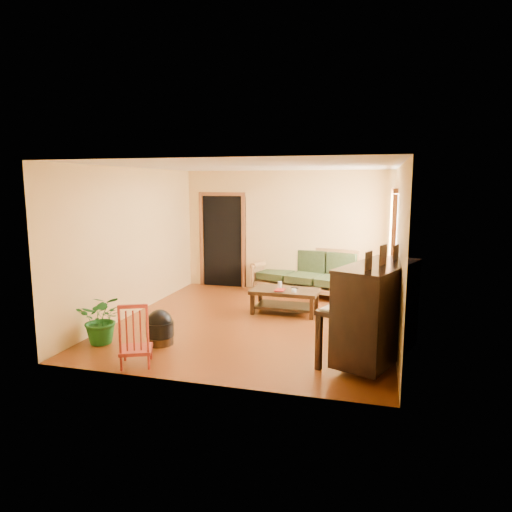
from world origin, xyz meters
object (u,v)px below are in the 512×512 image
(armchair, at_px, (366,298))
(ceramic_crock, at_px, (383,292))
(sofa, at_px, (305,272))
(footstool, at_px, (160,331))
(coffee_table, at_px, (285,301))
(red_chair, at_px, (136,334))
(potted_plant, at_px, (102,319))
(piano, at_px, (377,314))

(armchair, distance_m, ceramic_crock, 1.82)
(sofa, bearing_deg, footstool, -97.13)
(sofa, relative_size, footstool, 5.55)
(coffee_table, height_order, red_chair, red_chair)
(coffee_table, distance_m, potted_plant, 3.19)
(armchair, bearing_deg, coffee_table, 160.10)
(armchair, bearing_deg, red_chair, -149.11)
(sofa, distance_m, red_chair, 4.61)
(armchair, xyz_separation_m, piano, (0.19, -1.81, 0.24))
(sofa, height_order, coffee_table, sofa)
(sofa, xyz_separation_m, footstool, (-1.56, -3.57, -0.29))
(sofa, relative_size, coffee_table, 1.87)
(coffee_table, relative_size, piano, 0.81)
(footstool, distance_m, red_chair, 0.82)
(piano, height_order, potted_plant, piano)
(sofa, distance_m, potted_plant, 4.45)
(armchair, height_order, red_chair, red_chair)
(coffee_table, bearing_deg, sofa, 84.90)
(armchair, bearing_deg, piano, -97.18)
(sofa, xyz_separation_m, coffee_table, (-0.13, -1.50, -0.26))
(footstool, height_order, red_chair, red_chair)
(footstool, xyz_separation_m, potted_plant, (-0.83, -0.18, 0.18))
(potted_plant, bearing_deg, sofa, 57.44)
(red_chair, bearing_deg, piano, -6.71)
(coffee_table, xyz_separation_m, armchair, (1.42, -0.17, 0.20))
(piano, xyz_separation_m, footstool, (-3.04, -0.10, -0.46))
(coffee_table, bearing_deg, footstool, -124.64)
(coffee_table, bearing_deg, ceramic_crock, 42.80)
(ceramic_crock, xyz_separation_m, potted_plant, (-3.98, -3.84, 0.24))
(coffee_table, relative_size, red_chair, 1.42)
(red_chair, height_order, potted_plant, red_chair)
(ceramic_crock, height_order, potted_plant, potted_plant)
(red_chair, height_order, ceramic_crock, red_chair)
(piano, height_order, footstool, piano)
(sofa, height_order, red_chair, sofa)
(armchair, xyz_separation_m, red_chair, (-2.79, -2.69, 0.01))
(coffee_table, xyz_separation_m, footstool, (-1.43, -2.07, -0.03))
(sofa, distance_m, ceramic_crock, 1.63)
(footstool, bearing_deg, sofa, 66.32)
(sofa, bearing_deg, coffee_table, -78.55)
(armchair, height_order, footstool, armchair)
(sofa, height_order, potted_plant, sofa)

